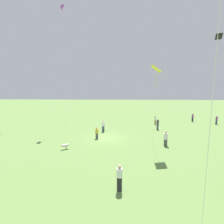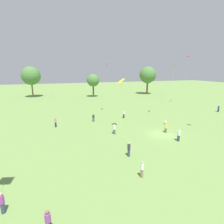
# 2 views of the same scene
# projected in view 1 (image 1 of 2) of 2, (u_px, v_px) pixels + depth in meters

# --- Properties ---
(ground_plane) EXTENTS (240.00, 240.00, 0.00)m
(ground_plane) POSITION_uv_depth(u_px,v_px,m) (105.00, 138.00, 21.16)
(ground_plane) COLOR #6B8E47
(person_0) EXTENTS (0.59, 0.59, 1.60)m
(person_0) POSITION_uv_depth(u_px,v_px,m) (97.00, 133.00, 20.58)
(person_0) COLOR #4C4C51
(person_0) RESTS_ON ground_plane
(person_3) EXTENTS (0.55, 0.55, 1.88)m
(person_3) POSITION_uv_depth(u_px,v_px,m) (103.00, 126.00, 24.28)
(person_3) COLOR #333D5B
(person_3) RESTS_ON ground_plane
(person_4) EXTENTS (0.47, 0.47, 1.90)m
(person_4) POSITION_uv_depth(u_px,v_px,m) (158.00, 124.00, 25.61)
(person_4) COLOR #333D5B
(person_4) RESTS_ON ground_plane
(person_6) EXTENTS (0.45, 0.45, 1.74)m
(person_6) POSITION_uv_depth(u_px,v_px,m) (119.00, 178.00, 9.59)
(person_6) COLOR #232328
(person_6) RESTS_ON ground_plane
(person_7) EXTENTS (0.48, 0.48, 1.77)m
(person_7) POSITION_uv_depth(u_px,v_px,m) (155.00, 120.00, 29.99)
(person_7) COLOR #847056
(person_7) RESTS_ON ground_plane
(person_9) EXTENTS (0.55, 0.55, 1.79)m
(person_9) POSITION_uv_depth(u_px,v_px,m) (193.00, 118.00, 32.89)
(person_9) COLOR #232328
(person_9) RESTS_ON ground_plane
(person_10) EXTENTS (0.49, 0.49, 1.76)m
(person_10) POSITION_uv_depth(u_px,v_px,m) (217.00, 120.00, 29.79)
(person_10) COLOR #333D5B
(person_10) RESTS_ON ground_plane
(person_11) EXTENTS (0.52, 0.52, 1.77)m
(person_11) POSITION_uv_depth(u_px,v_px,m) (166.00, 139.00, 17.79)
(person_11) COLOR #4C4C51
(person_11) RESTS_ON ground_plane
(kite_0) EXTENTS (1.41, 1.07, 18.40)m
(kite_0) POSITION_uv_depth(u_px,v_px,m) (219.00, 39.00, 30.93)
(kite_0) COLOR black
(kite_0) RESTS_ON ground_plane
(kite_2) EXTENTS (0.58, 0.76, 20.99)m
(kite_2) POSITION_uv_depth(u_px,v_px,m) (63.00, 19.00, 25.41)
(kite_2) COLOR purple
(kite_2) RESTS_ON ground_plane
(kite_3) EXTENTS (1.04, 1.23, 9.13)m
(kite_3) POSITION_uv_depth(u_px,v_px,m) (156.00, 71.00, 15.65)
(kite_3) COLOR yellow
(kite_3) RESTS_ON ground_plane
(dog_0) EXTENTS (0.81, 0.70, 0.62)m
(dog_0) POSITION_uv_depth(u_px,v_px,m) (65.00, 146.00, 16.73)
(dog_0) COLOR silver
(dog_0) RESTS_ON ground_plane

